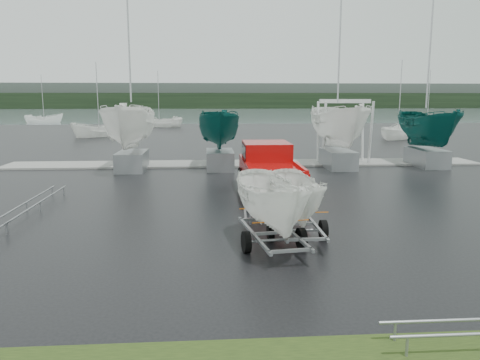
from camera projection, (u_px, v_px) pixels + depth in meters
ground_plane at (274, 214)px, 17.26m from camera, size 120.00×120.00×0.00m
lake at (216, 115)px, 115.49m from camera, size 300.00×300.00×0.00m
dock at (245, 163)px, 30.02m from camera, size 30.00×3.00×0.12m
treeline at (212, 101)px, 183.72m from camera, size 300.00×8.00×6.00m
far_hill at (212, 96)px, 191.23m from camera, size 300.00×6.00×10.00m
pickup_truck at (268, 168)px, 20.80m from camera, size 2.50×6.66×2.21m
trailer_hitched at (297, 159)px, 13.83m from camera, size 1.78×3.61×4.46m
trailer_parked at (273, 157)px, 12.84m from camera, size 1.88×3.73×4.82m
boat_hoist at (344, 122)px, 30.01m from camera, size 3.30×2.18×4.12m
keelboat_0 at (129, 94)px, 26.82m from camera, size 2.78×3.20×10.96m
keelboat_1 at (219, 104)px, 27.48m from camera, size 2.43×3.20×7.55m
keelboat_2 at (340, 95)px, 27.69m from camera, size 2.74×3.20×10.91m
keelboat_3 at (430, 104)px, 28.48m from camera, size 2.42×3.20×10.59m
mast_rack_0 at (33, 202)px, 17.55m from camera, size 0.56×6.50×0.06m
moored_boat_0 at (100, 137)px, 51.31m from camera, size 3.56×3.55×11.30m
moored_boat_1 at (159, 127)px, 67.84m from camera, size 3.05×3.00×11.45m
moored_boat_2 at (398, 139)px, 48.60m from camera, size 3.54×3.54×11.29m
moored_boat_3 at (427, 128)px, 65.50m from camera, size 3.63×3.61×11.41m
moored_boat_4 at (44, 123)px, 79.36m from camera, size 2.67×2.62×11.17m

